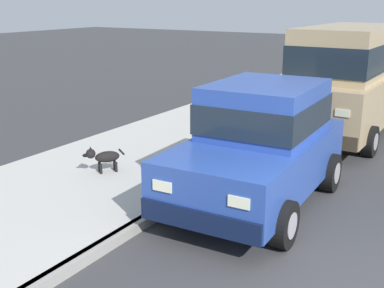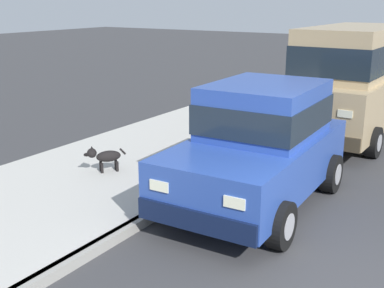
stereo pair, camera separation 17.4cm
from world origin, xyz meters
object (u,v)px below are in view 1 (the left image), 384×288
(car_blue_hatchback, at_px, (260,143))
(fire_hydrant, at_px, (256,122))
(car_tan_van, at_px, (348,76))
(dog_black, at_px, (104,157))

(car_blue_hatchback, distance_m, fire_hydrant, 3.49)
(car_blue_hatchback, distance_m, car_tan_van, 4.91)
(car_tan_van, bearing_deg, dog_black, -117.36)
(car_blue_hatchback, relative_size, fire_hydrant, 5.31)
(car_blue_hatchback, bearing_deg, dog_black, -169.74)
(car_tan_van, xyz_separation_m, fire_hydrant, (-1.50, -1.76, -0.92))
(car_tan_van, bearing_deg, car_blue_hatchback, -90.41)
(car_blue_hatchback, bearing_deg, fire_hydrant, 115.06)
(dog_black, xyz_separation_m, fire_hydrant, (1.29, 3.63, 0.05))
(car_tan_van, height_order, fire_hydrant, car_tan_van)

